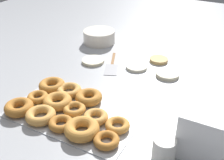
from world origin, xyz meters
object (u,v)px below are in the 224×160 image
at_px(pancake_0, 137,67).
at_px(batter_bowl, 99,37).
at_px(pancake_1, 159,60).
at_px(paper_cup, 164,149).
at_px(pancake_2, 168,74).
at_px(pancake_3, 93,61).
at_px(spatula, 112,67).
at_px(donut_tray, 67,109).
at_px(container_stack, 206,130).

distance_m(pancake_0, batter_bowl, 0.37).
height_order(pancake_1, batter_bowl, batter_bowl).
height_order(batter_bowl, paper_cup, paper_cup).
bearing_deg(pancake_2, pancake_3, -173.44).
height_order(pancake_1, pancake_2, same).
relative_size(pancake_0, spatula, 0.43).
xyz_separation_m(pancake_2, pancake_3, (-0.37, -0.04, -0.00)).
height_order(pancake_0, pancake_3, pancake_3).
distance_m(pancake_2, paper_cup, 0.51).
bearing_deg(pancake_1, donut_tray, -105.09).
bearing_deg(pancake_1, pancake_0, -120.03).
relative_size(batter_bowl, spatula, 0.76).
distance_m(pancake_3, batter_bowl, 0.25).
height_order(donut_tray, paper_cup, paper_cup).
xyz_separation_m(pancake_1, pancake_2, (0.09, -0.12, 0.00)).
xyz_separation_m(container_stack, spatula, (-0.51, 0.34, -0.07)).
height_order(pancake_3, donut_tray, donut_tray).
distance_m(pancake_1, pancake_3, 0.33).
bearing_deg(pancake_3, container_stack, -29.63).
distance_m(pancake_1, spatula, 0.24).
distance_m(container_stack, paper_cup, 0.14).
distance_m(pancake_0, container_stack, 0.57).
distance_m(pancake_3, spatula, 0.11).
distance_m(batter_bowl, paper_cup, 0.92).
relative_size(pancake_2, spatula, 0.45).
xyz_separation_m(pancake_3, container_stack, (0.62, -0.35, 0.07)).
distance_m(pancake_2, spatula, 0.27).
bearing_deg(pancake_0, pancake_3, -168.10).
bearing_deg(pancake_0, pancake_2, -1.06).
relative_size(pancake_1, spatula, 0.38).
xyz_separation_m(pancake_1, spatula, (-0.18, -0.17, -0.01)).
bearing_deg(pancake_0, paper_cup, -58.23).
bearing_deg(paper_cup, donut_tray, 172.83).
xyz_separation_m(pancake_2, container_stack, (0.24, -0.39, 0.07)).
xyz_separation_m(pancake_0, pancake_1, (0.07, 0.12, 0.00)).
bearing_deg(pancake_0, spatula, -154.94).
height_order(donut_tray, spatula, donut_tray).
bearing_deg(paper_cup, pancake_0, 121.77).
xyz_separation_m(pancake_1, pancake_3, (-0.28, -0.16, -0.00)).
xyz_separation_m(batter_bowl, paper_cup, (0.62, -0.68, 0.00)).
distance_m(pancake_0, pancake_2, 0.15).
distance_m(pancake_1, container_stack, 0.62).
bearing_deg(container_stack, pancake_2, 121.96).
xyz_separation_m(batter_bowl, container_stack, (0.71, -0.58, 0.04)).
bearing_deg(pancake_0, container_stack, -44.71).
bearing_deg(pancake_3, paper_cup, -40.67).
relative_size(donut_tray, spatula, 2.02).
distance_m(donut_tray, batter_bowl, 0.67).
xyz_separation_m(pancake_2, spatula, (-0.26, -0.05, -0.01)).
xyz_separation_m(paper_cup, spatula, (-0.41, 0.44, -0.04)).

